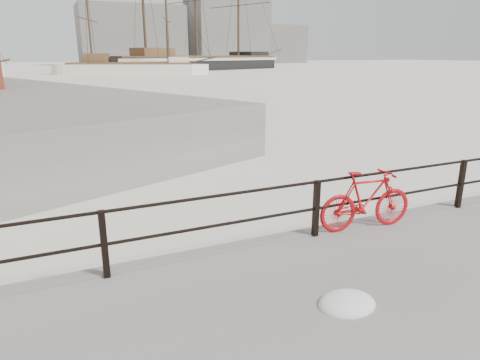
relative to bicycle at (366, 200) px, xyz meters
name	(u,v)px	position (x,y,z in m)	size (l,w,h in m)	color
ground	(449,220)	(2.51, 0.25, -0.90)	(400.00, 400.00, 0.00)	white
guardrail	(461,184)	(2.51, 0.10, -0.05)	(28.00, 0.10, 1.00)	black
bicycle	(366,200)	(0.00, 0.00, 0.00)	(1.81, 0.27, 1.09)	#B90C11
barque_black	(197,70)	(26.02, 86.07, -0.90)	(57.55, 18.84, 32.74)	black
schooner_mid	(132,74)	(9.16, 71.77, -0.90)	(28.53, 12.07, 20.56)	silver
industrial_west	(131,36)	(22.51, 140.25, 8.10)	(32.00, 18.00, 18.00)	gray
industrial_mid	(226,29)	(57.51, 145.25, 11.10)	(26.00, 20.00, 24.00)	gray
industrial_east	(275,44)	(80.51, 150.25, 6.10)	(20.00, 16.00, 14.00)	gray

